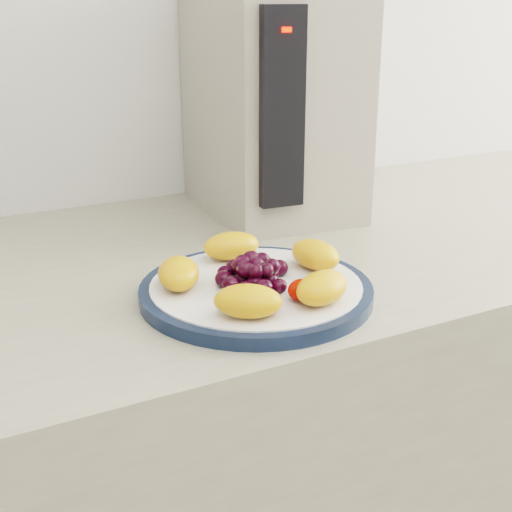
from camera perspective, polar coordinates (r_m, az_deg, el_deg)
plate_rim at (r=0.80m, az=-0.00°, el=-2.86°), size 0.26×0.26×0.01m
plate_face at (r=0.80m, az=-0.00°, el=-2.80°), size 0.24×0.24×0.02m
appliance_body at (r=1.10m, az=1.27°, el=12.59°), size 0.22×0.30×0.35m
appliance_panel at (r=0.95m, az=2.06°, el=11.64°), size 0.06×0.03×0.26m
appliance_led at (r=0.93m, az=2.44°, el=17.64°), size 0.01×0.01×0.01m
fruit_plate at (r=0.78m, az=0.29°, el=-1.29°), size 0.22×0.22×0.03m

